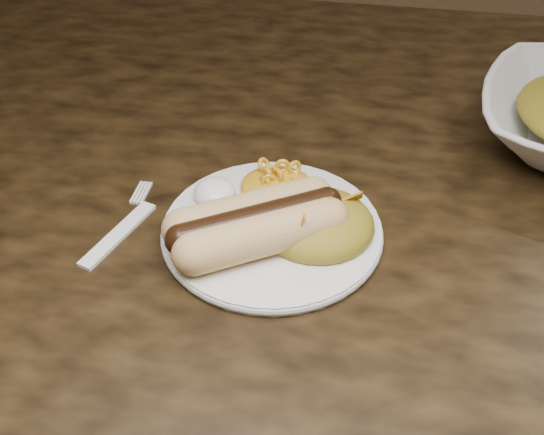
# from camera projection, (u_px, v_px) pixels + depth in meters

# --- Properties ---
(table) EXTENTS (1.60, 0.90, 0.75)m
(table) POSITION_uv_depth(u_px,v_px,m) (353.00, 230.00, 0.75)
(table) COLOR #3A2813
(table) RESTS_ON floor
(plate) EXTENTS (0.27, 0.27, 0.01)m
(plate) POSITION_uv_depth(u_px,v_px,m) (272.00, 230.00, 0.60)
(plate) COLOR silver
(plate) RESTS_ON table
(hotdog) EXTENTS (0.13, 0.13, 0.04)m
(hotdog) POSITION_uv_depth(u_px,v_px,m) (256.00, 223.00, 0.57)
(hotdog) COLOR tan
(hotdog) RESTS_ON plate
(mac_and_cheese) EXTENTS (0.08, 0.07, 0.03)m
(mac_and_cheese) POSITION_uv_depth(u_px,v_px,m) (277.00, 179.00, 0.63)
(mac_and_cheese) COLOR gold
(mac_and_cheese) RESTS_ON plate
(sour_cream) EXTENTS (0.05, 0.05, 0.02)m
(sour_cream) POSITION_uv_depth(u_px,v_px,m) (214.00, 189.00, 0.62)
(sour_cream) COLOR white
(sour_cream) RESTS_ON plate
(taco_salad) EXTENTS (0.11, 0.10, 0.05)m
(taco_salad) POSITION_uv_depth(u_px,v_px,m) (317.00, 214.00, 0.58)
(taco_salad) COLOR #B2620E
(taco_salad) RESTS_ON plate
(fork) EXTENTS (0.06, 0.13, 0.00)m
(fork) POSITION_uv_depth(u_px,v_px,m) (118.00, 234.00, 0.60)
(fork) COLOR white
(fork) RESTS_ON table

